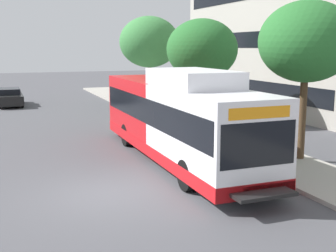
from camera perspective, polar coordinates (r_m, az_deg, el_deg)
ground_plane at (r=21.25m, az=-12.92°, el=-2.03°), size 120.00×120.00×0.00m
sidewalk_curb at (r=21.51m, az=6.67°, el=-1.50°), size 3.00×56.00×0.14m
transit_bus at (r=17.00m, az=1.25°, el=1.03°), size 2.58×12.25×3.65m
street_tree_near_stop at (r=17.40m, az=17.68°, el=10.42°), size 3.59×3.59×6.03m
street_tree_mid_block at (r=25.42m, az=4.48°, el=9.96°), size 4.09×4.09×5.91m
street_tree_far_block at (r=33.83m, az=-2.46°, el=10.93°), size 4.56×4.56×6.63m
parked_car_far_lane at (r=35.58m, az=-19.98°, el=3.58°), size 1.80×4.50×1.33m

